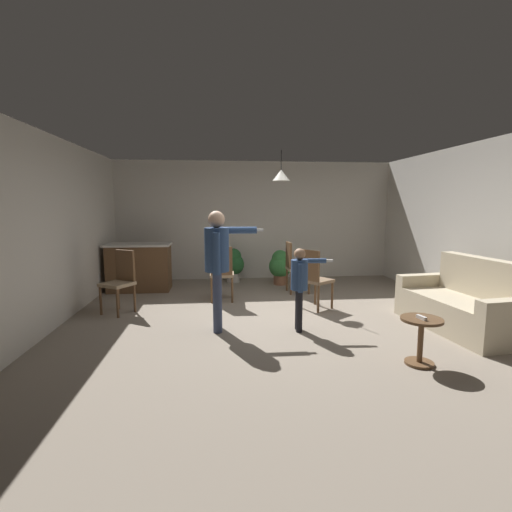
# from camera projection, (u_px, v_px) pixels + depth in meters

# --- Properties ---
(ground) EXTENTS (7.68, 7.68, 0.00)m
(ground) POSITION_uv_depth(u_px,v_px,m) (275.00, 318.00, 5.82)
(ground) COLOR gray
(wall_back) EXTENTS (6.40, 0.10, 2.70)m
(wall_back) POSITION_uv_depth(u_px,v_px,m) (255.00, 221.00, 8.79)
(wall_back) COLOR beige
(wall_back) RESTS_ON ground
(wall_left) EXTENTS (0.10, 6.40, 2.70)m
(wall_left) POSITION_uv_depth(u_px,v_px,m) (52.00, 232.00, 5.32)
(wall_left) COLOR beige
(wall_left) RESTS_ON ground
(wall_right) EXTENTS (0.10, 6.40, 2.70)m
(wall_right) POSITION_uv_depth(u_px,v_px,m) (477.00, 229.00, 5.95)
(wall_right) COLOR beige
(wall_right) RESTS_ON ground
(couch_floral) EXTENTS (1.05, 1.88, 1.00)m
(couch_floral) POSITION_uv_depth(u_px,v_px,m) (463.00, 306.00, 5.26)
(couch_floral) COLOR beige
(couch_floral) RESTS_ON ground
(kitchen_counter) EXTENTS (1.26, 0.66, 0.95)m
(kitchen_counter) POSITION_uv_depth(u_px,v_px,m) (139.00, 267.00, 7.60)
(kitchen_counter) COLOR brown
(kitchen_counter) RESTS_ON ground
(side_table_by_couch) EXTENTS (0.44, 0.44, 0.52)m
(side_table_by_couch) POSITION_uv_depth(u_px,v_px,m) (421.00, 335.00, 4.09)
(side_table_by_couch) COLOR brown
(side_table_by_couch) RESTS_ON ground
(person_adult) EXTENTS (0.82, 0.48, 1.65)m
(person_adult) POSITION_uv_depth(u_px,v_px,m) (218.00, 257.00, 5.10)
(person_adult) COLOR #384260
(person_adult) RESTS_ON ground
(person_child) EXTENTS (0.61, 0.33, 1.15)m
(person_child) POSITION_uv_depth(u_px,v_px,m) (300.00, 280.00, 5.13)
(person_child) COLOR black
(person_child) RESTS_ON ground
(dining_chair_by_counter) EXTENTS (0.44, 0.44, 1.00)m
(dining_chair_by_counter) POSITION_uv_depth(u_px,v_px,m) (222.00, 271.00, 6.72)
(dining_chair_by_counter) COLOR brown
(dining_chair_by_counter) RESTS_ON ground
(dining_chair_near_wall) EXTENTS (0.58, 0.58, 1.00)m
(dining_chair_near_wall) POSITION_uv_depth(u_px,v_px,m) (120.00, 279.00, 6.05)
(dining_chair_near_wall) COLOR brown
(dining_chair_near_wall) RESTS_ON ground
(dining_chair_centre_back) EXTENTS (0.43, 0.43, 1.00)m
(dining_chair_centre_back) POSITION_uv_depth(u_px,v_px,m) (294.00, 265.00, 7.40)
(dining_chair_centre_back) COLOR brown
(dining_chair_centre_back) RESTS_ON ground
(dining_chair_spare) EXTENTS (0.59, 0.59, 1.00)m
(dining_chair_spare) POSITION_uv_depth(u_px,v_px,m) (314.00, 277.00, 6.21)
(dining_chair_spare) COLOR brown
(dining_chair_spare) RESTS_ON ground
(potted_plant_corner) EXTENTS (0.49, 0.49, 0.76)m
(potted_plant_corner) POSITION_uv_depth(u_px,v_px,m) (233.00, 264.00, 8.42)
(potted_plant_corner) COLOR #B7B2AD
(potted_plant_corner) RESTS_ON ground
(potted_plant_by_wall) EXTENTS (0.49, 0.49, 0.75)m
(potted_plant_by_wall) POSITION_uv_depth(u_px,v_px,m) (280.00, 266.00, 8.16)
(potted_plant_by_wall) COLOR brown
(potted_plant_by_wall) RESTS_ON ground
(spare_remote_on_table) EXTENTS (0.06, 0.13, 0.04)m
(spare_remote_on_table) POSITION_uv_depth(u_px,v_px,m) (421.00, 318.00, 4.02)
(spare_remote_on_table) COLOR white
(spare_remote_on_table) RESTS_ON side_table_by_couch
(ceiling_light_pendant) EXTENTS (0.32, 0.32, 0.55)m
(ceiling_light_pendant) POSITION_uv_depth(u_px,v_px,m) (281.00, 175.00, 6.83)
(ceiling_light_pendant) COLOR silver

